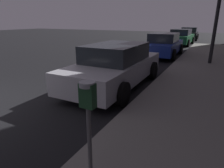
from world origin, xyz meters
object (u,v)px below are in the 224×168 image
parking_meter (88,107)px  car_black (189,34)px  car_silver (116,66)px  car_green (181,37)px  car_blue (163,45)px

parking_meter → car_black: 23.32m
car_silver → car_green: (-0.00, 13.59, -0.00)m
car_green → car_black: 5.65m
car_blue → car_green: same height
car_silver → car_black: bearing=90.0°
car_blue → car_black: 12.53m
car_silver → car_black: (-0.00, 19.24, -0.00)m
car_green → car_blue: bearing=-90.0°
car_silver → car_blue: size_ratio=1.05×
parking_meter → car_silver: 4.35m
car_black → parking_meter: bearing=-86.0°
car_green → car_black: same height
parking_meter → car_blue: parking_meter is taller
car_silver → car_black: size_ratio=1.13×
parking_meter → car_black: size_ratio=0.33×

